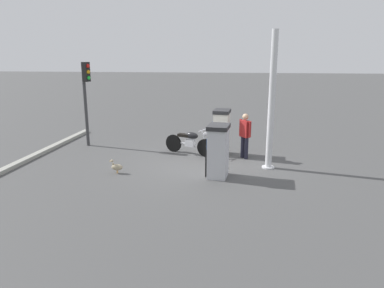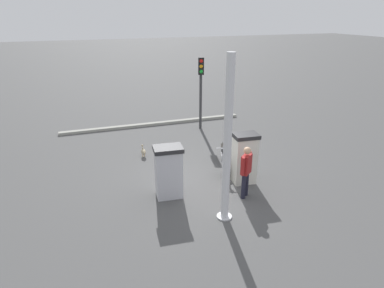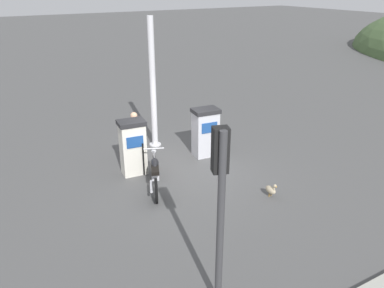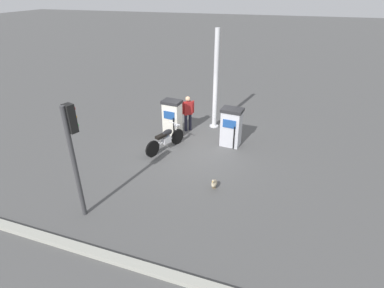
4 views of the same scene
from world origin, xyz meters
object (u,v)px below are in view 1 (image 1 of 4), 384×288
(fuel_pump_near, at_px, (222,132))
(attendant_person, at_px, (245,133))
(fuel_pump_far, at_px, (218,151))
(wandering_duck, at_px, (117,167))
(motorcycle_near_pump, at_px, (190,142))
(canopy_support_pole, at_px, (272,104))
(roadside_traffic_light, at_px, (86,89))

(fuel_pump_near, bearing_deg, attendant_person, 153.32)
(fuel_pump_far, bearing_deg, wandering_duck, 1.32)
(attendant_person, distance_m, wandering_duck, 4.44)
(attendant_person, bearing_deg, motorcycle_near_pump, -7.90)
(canopy_support_pole, bearing_deg, fuel_pump_far, 33.75)
(wandering_duck, relative_size, canopy_support_pole, 0.10)
(attendant_person, height_order, wandering_duck, attendant_person)
(fuel_pump_far, relative_size, wandering_duck, 3.63)
(fuel_pump_near, relative_size, canopy_support_pole, 0.38)
(fuel_pump_far, bearing_deg, roadside_traffic_light, -30.69)
(fuel_pump_near, height_order, roadside_traffic_light, roadside_traffic_light)
(fuel_pump_near, distance_m, attendant_person, 0.91)
(fuel_pump_near, bearing_deg, canopy_support_pole, 137.71)
(fuel_pump_near, height_order, fuel_pump_far, fuel_pump_near)
(roadside_traffic_light, relative_size, canopy_support_pole, 0.76)
(fuel_pump_near, relative_size, wandering_duck, 3.78)
(roadside_traffic_light, bearing_deg, motorcycle_near_pump, 169.23)
(wandering_duck, height_order, canopy_support_pole, canopy_support_pole)
(fuel_pump_far, height_order, attendant_person, attendant_person)
(fuel_pump_near, relative_size, motorcycle_near_pump, 0.88)
(fuel_pump_far, distance_m, roadside_traffic_light, 6.19)
(motorcycle_near_pump, height_order, canopy_support_pole, canopy_support_pole)
(fuel_pump_far, bearing_deg, fuel_pump_near, -90.00)
(attendant_person, xyz_separation_m, canopy_support_pole, (-0.74, 1.00, 1.14))
(wandering_duck, xyz_separation_m, canopy_support_pole, (-4.58, -1.10, 1.82))
(motorcycle_near_pump, bearing_deg, wandering_duck, 51.00)
(fuel_pump_near, xyz_separation_m, canopy_support_pole, (-1.55, 1.41, 1.21))
(fuel_pump_near, height_order, wandering_duck, fuel_pump_near)
(attendant_person, height_order, canopy_support_pole, canopy_support_pole)
(wandering_duck, bearing_deg, fuel_pump_far, -178.68)
(fuel_pump_near, distance_m, fuel_pump_far, 2.44)
(fuel_pump_far, height_order, roadside_traffic_light, roadside_traffic_light)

